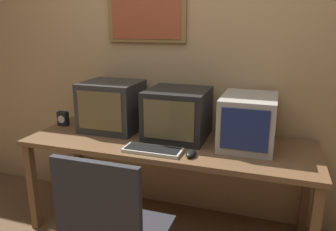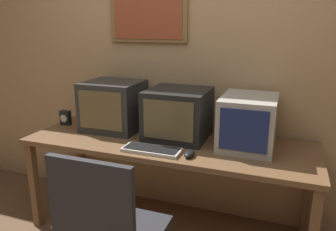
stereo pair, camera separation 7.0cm
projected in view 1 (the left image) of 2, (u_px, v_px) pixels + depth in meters
wall_back at (184, 58)px, 2.60m from camera, size 8.00×0.08×2.60m
desk at (168, 150)px, 2.41m from camera, size 2.09×0.71×0.74m
monitor_left at (112, 106)px, 2.61m from camera, size 0.44×0.40×0.39m
monitor_center at (178, 114)px, 2.43m from camera, size 0.44×0.44×0.36m
monitor_right at (248, 121)px, 2.26m from camera, size 0.36×0.47×0.36m
keyboard_main at (153, 150)px, 2.18m from camera, size 0.40×0.16×0.03m
mouse_near_keyboard at (191, 153)px, 2.11m from camera, size 0.06×0.12×0.04m
desk_clock at (63, 119)px, 2.73m from camera, size 0.09×0.05×0.12m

